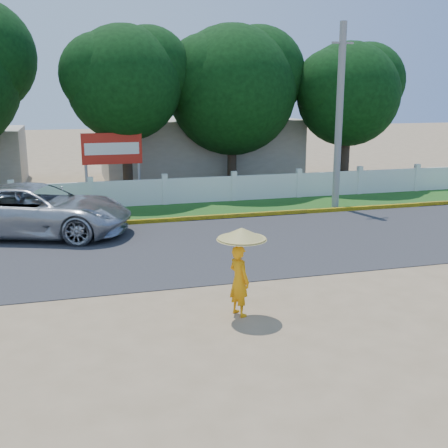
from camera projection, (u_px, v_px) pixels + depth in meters
name	position (u px, v px, depth m)	size (l,w,h in m)	color
ground	(247.00, 298.00, 13.00)	(120.00, 120.00, 0.00)	#9E8460
road	(202.00, 247.00, 17.21)	(60.00, 7.00, 0.02)	#38383A
grass_verge	(171.00, 212.00, 22.13)	(60.00, 3.50, 0.03)	#2D601E
curb	(180.00, 219.00, 20.52)	(40.00, 0.18, 0.16)	yellow
fence	(165.00, 192.00, 23.37)	(40.00, 0.10, 1.10)	silver
building_near	(198.00, 149.00, 30.27)	(10.00, 6.00, 3.20)	#B7AD99
utility_pole	(339.00, 118.00, 22.14)	(0.28, 0.28, 7.25)	gray
vehicle	(37.00, 210.00, 18.40)	(2.82, 6.12, 1.70)	#ADB0B6
monk_with_parasol	(240.00, 259.00, 11.75)	(1.06, 1.06, 1.92)	orange
billboard	(112.00, 152.00, 23.50)	(2.50, 0.13, 2.95)	gray
tree_row	(75.00, 87.00, 24.26)	(28.06, 8.08, 8.59)	#473828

